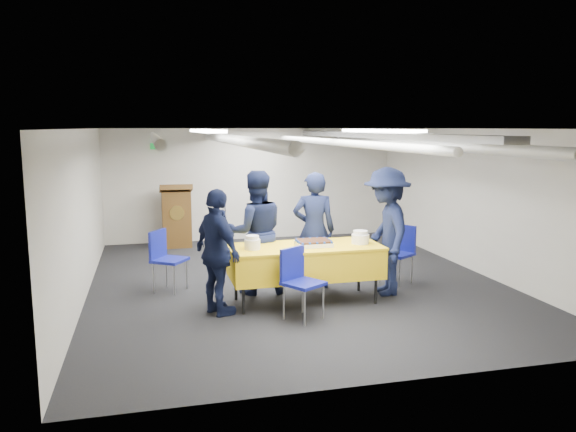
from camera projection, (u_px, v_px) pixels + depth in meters
The scene contains 14 objects.
ground at pixel (295, 282), 8.51m from camera, with size 7.00×7.00×0.00m, color black.
room_shell at pixel (295, 161), 8.64m from camera, with size 6.00×7.00×2.30m.
serving_table at pixel (305, 261), 7.46m from camera, with size 2.02×0.86×0.77m.
sheet_cake at pixel (314, 243), 7.41m from camera, with size 0.46×0.36×0.08m.
plate_stack_left at pixel (252, 243), 7.20m from camera, with size 0.21×0.21×0.18m.
plate_stack_right at pixel (360, 238), 7.55m from camera, with size 0.24×0.24×0.18m.
podium at pixel (177, 216), 10.95m from camera, with size 0.62×0.53×1.25m.
chair_near at pixel (299, 276), 6.83m from camera, with size 0.58×0.58×0.87m.
chair_right at pixel (400, 248), 8.41m from camera, with size 0.58×0.58×0.87m.
chair_left at pixel (164, 254), 8.00m from camera, with size 0.58×0.58×0.87m.
sailor_a at pixel (314, 230), 8.14m from camera, with size 0.62×0.41×1.69m, color black.
sailor_b at pixel (256, 232), 7.84m from camera, with size 0.84×0.66×1.73m, color black.
sailor_c at pixel (218, 252), 6.93m from camera, with size 0.93×0.39×1.58m, color black.
sailor_d at pixel (386, 231), 7.79m from camera, with size 1.15×0.66×1.78m, color black.
Camera 1 is at (-2.10, -7.98, 2.32)m, focal length 35.00 mm.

